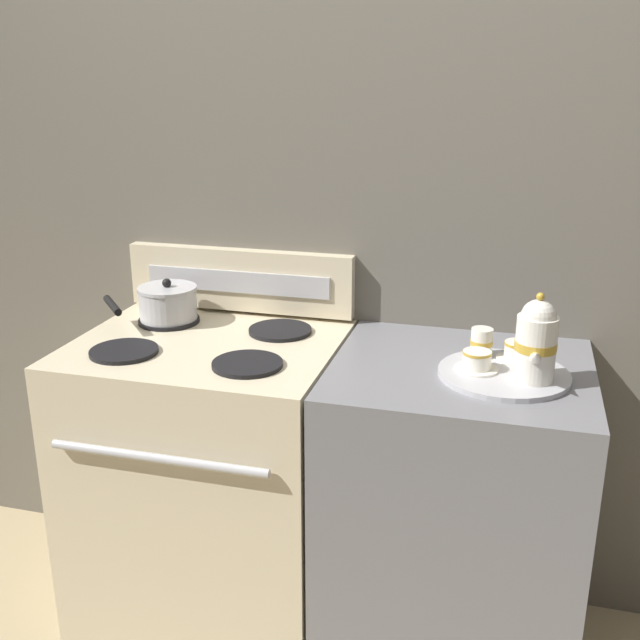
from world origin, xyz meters
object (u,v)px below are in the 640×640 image
at_px(teapot, 536,341).
at_px(teacup_left, 518,351).
at_px(saucepan, 167,303).
at_px(creamer_jug, 482,342).
at_px(stove, 212,481).
at_px(serving_tray, 504,374).
at_px(teacup_right, 477,361).

relative_size(teapot, teacup_left, 2.01).
relative_size(saucepan, creamer_jug, 3.59).
height_order(saucepan, teacup_left, saucepan).
distance_m(stove, teapot, 1.08).
bearing_deg(stove, teapot, -4.58).
relative_size(serving_tray, creamer_jug, 4.32).
bearing_deg(teacup_left, creamer_jug, 175.05).
bearing_deg(serving_tray, teacup_left, 70.62).
relative_size(stove, teapot, 4.10).
height_order(saucepan, teacup_right, saucepan).
xyz_separation_m(stove, teacup_left, (0.87, 0.05, 0.49)).
height_order(teacup_right, creamer_jug, creamer_jug).
bearing_deg(teacup_left, serving_tray, -109.38).
xyz_separation_m(teacup_left, teacup_right, (-0.10, -0.10, 0.00)).
distance_m(serving_tray, teacup_right, 0.08).
bearing_deg(stove, creamer_jug, 4.56).
bearing_deg(serving_tray, stove, 177.53).
bearing_deg(teacup_right, saucepan, 169.26).
distance_m(stove, teacup_left, 1.00).
xyz_separation_m(teacup_right, creamer_jug, (0.00, 0.11, 0.01)).
height_order(saucepan, serving_tray, saucepan).
height_order(serving_tray, teapot, teapot).
bearing_deg(serving_tray, teacup_right, -174.15).
distance_m(saucepan, teacup_right, 0.97).
bearing_deg(creamer_jug, teacup_right, -92.51).
xyz_separation_m(saucepan, serving_tray, (1.02, -0.17, -0.06)).
bearing_deg(teacup_left, stove, -176.49).
bearing_deg(teacup_right, serving_tray, 5.85).
height_order(serving_tray, teacup_right, teacup_right).
distance_m(saucepan, teapot, 1.12).
xyz_separation_m(teapot, teacup_right, (-0.14, 0.03, -0.08)).
bearing_deg(teacup_right, teacup_left, 43.80).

